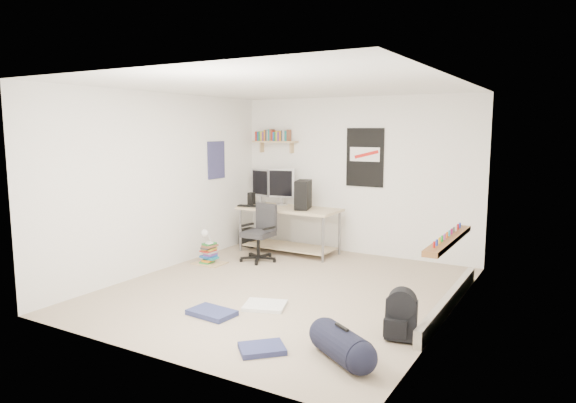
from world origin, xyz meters
The scene contains 26 objects.
floor centered at (0.00, 0.00, -0.01)m, with size 4.00×4.50×0.01m, color gray.
ceiling centered at (0.00, 0.00, 2.50)m, with size 4.00×4.50×0.01m, color white.
back_wall centered at (0.00, 2.25, 1.25)m, with size 4.00×0.01×2.50m, color silver.
left_wall centered at (-2.00, 0.00, 1.25)m, with size 0.01×4.50×2.50m, color silver.
right_wall centered at (2.00, 0.00, 1.25)m, with size 0.01×4.50×2.50m, color silver.
desk centered at (-0.92, 1.70, 0.36)m, with size 1.63×0.71×0.74m, color tan.
monitor_left centered at (-1.64, 1.96, 0.98)m, with size 0.42×0.11×0.46m, color #A8AAAE.
monitor_right centered at (-1.20, 1.94, 0.99)m, with size 0.44×0.11×0.48m, color #ACABB0.
pc_tower centered at (-0.66, 1.70, 0.97)m, with size 0.20×0.43×0.45m, color black.
keyboard centered at (-1.55, 1.46, 0.75)m, with size 0.36×0.12×0.02m, color black.
speaker_left centered at (-1.64, 1.68, 0.84)m, with size 0.10×0.10×0.20m, color black.
speaker_right centered at (-0.70, 1.85, 0.84)m, with size 0.10×0.10×0.19m, color black.
office_chair centered at (-1.06, 1.01, 0.49)m, with size 0.57×0.57×0.87m, color #242427.
wall_shelf centered at (-1.45, 2.14, 1.78)m, with size 0.80×0.22×0.24m, color tan.
poster_back_wall centered at (0.15, 2.23, 1.55)m, with size 0.62×0.03×0.92m, color black.
poster_left_wall centered at (-1.99, 1.20, 1.50)m, with size 0.02×0.42×0.60m, color navy.
window centered at (1.95, 0.30, 1.45)m, with size 0.10×1.50×1.26m, color brown.
baseboard_heater centered at (1.96, 0.30, 0.09)m, with size 0.08×2.50×0.18m, color #B7B2A8.
backpack centered at (1.75, -0.78, 0.20)m, with size 0.29×0.23×0.39m, color black.
duffel_bag centered at (1.44, -1.48, 0.14)m, with size 0.29×0.29×0.58m, color black.
tshirt centered at (0.14, -0.68, 0.02)m, with size 0.46×0.39×0.04m, color silver.
jeans_a centered at (-0.22, -1.18, 0.03)m, with size 0.50×0.32×0.05m, color navy.
jeans_b centered at (0.74, -1.67, 0.03)m, with size 0.40×0.30×0.05m, color navy.
book_stack centered at (-1.60, 0.50, 0.15)m, with size 0.39×0.32×0.27m, color brown.
desk_lamp centered at (-1.58, 0.48, 0.38)m, with size 0.12×0.20×0.20m, color silver.
subwoofer centered at (-1.75, 1.79, 0.14)m, with size 0.27×0.27×0.30m, color black.
Camera 1 is at (3.16, -5.36, 2.00)m, focal length 32.00 mm.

